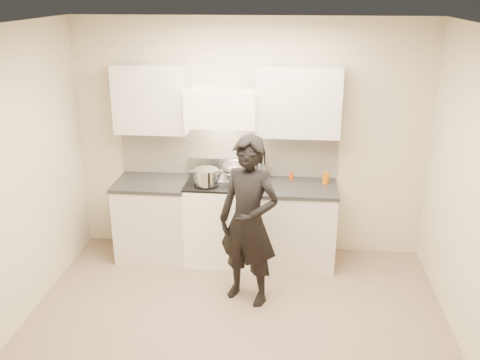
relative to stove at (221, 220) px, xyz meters
name	(u,v)px	position (x,y,z in m)	size (l,w,h in m)	color
ground_plane	(234,332)	(0.30, -1.42, -0.47)	(4.00, 4.00, 0.00)	#8B715B
room_shell	(232,154)	(0.24, -1.05, 1.12)	(4.04, 3.54, 2.70)	beige
stove	(221,220)	(0.00, 0.00, 0.00)	(0.76, 0.65, 0.96)	white
counter_right	(294,224)	(0.83, 0.00, -0.01)	(0.92, 0.67, 0.92)	beige
counter_left	(154,218)	(-0.78, 0.00, -0.01)	(0.82, 0.67, 0.92)	beige
wok	(237,169)	(0.16, 0.14, 0.57)	(0.33, 0.40, 0.26)	silver
stock_pot	(206,177)	(-0.14, -0.14, 0.57)	(0.37, 0.28, 0.17)	silver
utensil_crock	(262,170)	(0.45, 0.20, 0.55)	(0.13, 0.13, 0.34)	#A9A9AE
spice_jar	(291,176)	(0.78, 0.18, 0.49)	(0.04, 0.04, 0.09)	#C74105
oil_glass	(326,178)	(1.16, 0.10, 0.51)	(0.07, 0.07, 0.13)	#B25508
person	(249,222)	(0.38, -0.84, 0.38)	(0.62, 0.41, 1.70)	black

